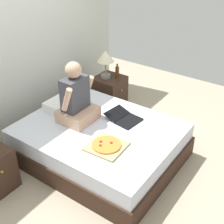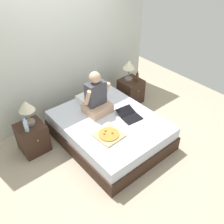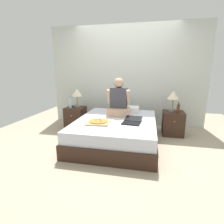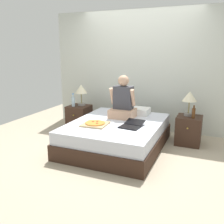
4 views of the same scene
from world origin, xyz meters
name	(u,v)px [view 4 (image 4 of 4)]	position (x,y,z in m)	size (l,w,h in m)	color
ground_plane	(117,147)	(0.00, 0.00, 0.00)	(5.93, 5.93, 0.00)	tan
wall_back	(140,71)	(0.00, 1.32, 1.25)	(3.93, 0.12, 2.50)	silver
bed	(117,135)	(0.00, 0.00, 0.23)	(1.54, 1.92, 0.47)	#382319
nightstand_left	(79,117)	(-1.15, 0.67, 0.26)	(0.44, 0.47, 0.52)	#382319
lamp_on_left_nightstand	(81,90)	(-1.11, 0.72, 0.85)	(0.26, 0.26, 0.45)	gray
water_bottle	(73,101)	(-1.23, 0.58, 0.63)	(0.07, 0.07, 0.28)	silver
nightstand_right	(189,130)	(1.15, 0.67, 0.26)	(0.44, 0.47, 0.52)	#382319
lamp_on_right_nightstand	(190,98)	(1.12, 0.72, 0.85)	(0.26, 0.26, 0.45)	gray
beer_bottle	(194,113)	(1.22, 0.57, 0.62)	(0.06, 0.06, 0.23)	#512D14
pillow	(136,111)	(0.13, 0.68, 0.53)	(0.52, 0.34, 0.12)	white
person_seated	(123,102)	(-0.02, 0.34, 0.75)	(0.47, 0.40, 0.78)	tan
laptop	(131,126)	(0.32, -0.17, 0.49)	(0.36, 0.45, 0.07)	black
pizza_box	(95,124)	(-0.27, -0.31, 0.49)	(0.42, 0.42, 0.04)	tan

